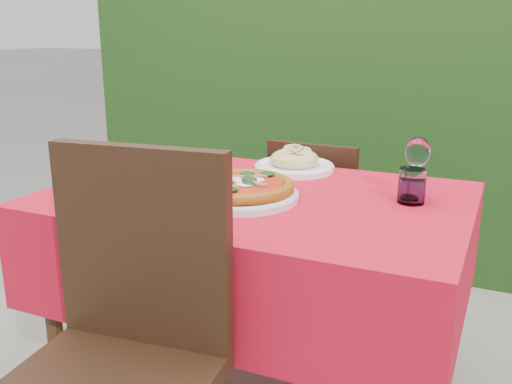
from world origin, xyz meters
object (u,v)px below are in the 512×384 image
at_px(chair_near, 122,336).
at_px(fork, 161,184).
at_px(chair_far, 318,223).
at_px(pizza_plate, 238,189).
at_px(pasta_plate, 294,163).
at_px(water_glass, 412,188).
at_px(wine_glass, 417,155).

distance_m(chair_near, fork, 0.66).
bearing_deg(fork, chair_far, 31.67).
bearing_deg(chair_far, pizza_plate, 90.29).
bearing_deg(pizza_plate, chair_far, 87.50).
relative_size(chair_near, pasta_plate, 3.48).
relative_size(water_glass, wine_glass, 0.56).
distance_m(chair_near, chair_far, 1.22).
bearing_deg(water_glass, chair_near, -125.92).
bearing_deg(pasta_plate, wine_glass, -18.90).
distance_m(chair_near, pizza_plate, 0.57).
distance_m(pizza_plate, fork, 0.31).
height_order(pasta_plate, water_glass, water_glass).
distance_m(pizza_plate, water_glass, 0.50).
distance_m(chair_far, water_glass, 0.75).
relative_size(pizza_plate, pasta_plate, 1.52).
bearing_deg(pasta_plate, pizza_plate, -93.51).
xyz_separation_m(chair_near, pasta_plate, (0.06, 0.93, 0.21)).
height_order(pizza_plate, fork, pizza_plate).
bearing_deg(fork, water_glass, -21.52).
distance_m(pizza_plate, pasta_plate, 0.40).
bearing_deg(chair_far, pasta_plate, 91.75).
bearing_deg(pizza_plate, fork, 171.45).
bearing_deg(wine_glass, chair_near, -122.94).
bearing_deg(water_glass, fork, -170.70).
relative_size(chair_near, pizza_plate, 2.29).
bearing_deg(pizza_plate, chair_near, -93.78).
bearing_deg(chair_far, chair_near, 89.73).
bearing_deg(pizza_plate, water_glass, 20.01).
height_order(chair_far, fork, chair_far).
bearing_deg(wine_glass, pizza_plate, -151.91).
height_order(chair_near, pizza_plate, chair_near).
height_order(chair_near, fork, chair_near).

